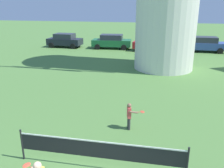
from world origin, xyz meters
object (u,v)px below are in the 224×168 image
(tennis_net, at_px, (99,150))
(parked_car_black, at_px, (65,40))
(player_far, at_px, (130,115))
(parked_car_red, at_px, (152,44))
(parked_car_blue, at_px, (205,44))
(parked_car_green, at_px, (112,41))

(tennis_net, distance_m, parked_car_black, 22.35)
(player_far, bearing_deg, parked_car_red, 89.12)
(tennis_net, xyz_separation_m, parked_car_red, (0.86, 19.79, 0.12))
(parked_car_black, distance_m, parked_car_blue, 15.39)
(parked_car_green, xyz_separation_m, parked_car_red, (4.55, -0.77, -0.00))
(parked_car_black, bearing_deg, player_far, -61.12)
(parked_car_green, bearing_deg, parked_car_black, -178.26)
(parked_car_black, bearing_deg, parked_car_red, -3.43)
(parked_car_blue, bearing_deg, tennis_net, -106.81)
(tennis_net, height_order, player_far, player_far)
(player_far, bearing_deg, parked_car_green, 103.49)
(tennis_net, relative_size, parked_car_green, 1.21)
(parked_car_black, height_order, parked_car_blue, same)
(tennis_net, bearing_deg, parked_car_blue, 73.19)
(parked_car_green, height_order, parked_car_red, same)
(tennis_net, relative_size, parked_car_red, 1.27)
(parked_car_black, distance_m, parked_car_green, 5.48)
(parked_car_black, relative_size, parked_car_red, 0.96)
(tennis_net, distance_m, parked_car_green, 20.88)
(parked_car_black, height_order, parked_car_green, same)
(parked_car_green, relative_size, parked_car_blue, 1.03)
(player_far, xyz_separation_m, parked_car_black, (-9.76, 17.69, 0.16))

